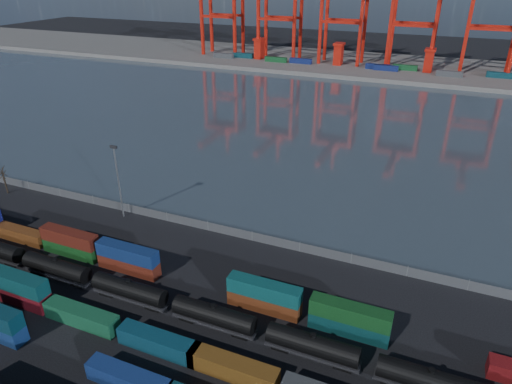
% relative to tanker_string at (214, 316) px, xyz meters
% --- Properties ---
extents(ground, '(700.00, 700.00, 0.00)m').
position_rel_tanker_string_xyz_m(ground, '(-4.30, -3.47, -2.10)').
color(ground, black).
rests_on(ground, ground).
extents(harbor_water, '(700.00, 700.00, 0.00)m').
position_rel_tanker_string_xyz_m(harbor_water, '(-4.30, 101.53, -2.10)').
color(harbor_water, '#333F49').
rests_on(harbor_water, ground).
extents(far_quay, '(700.00, 70.00, 2.00)m').
position_rel_tanker_string_xyz_m(far_quay, '(-4.30, 206.53, -1.10)').
color(far_quay, '#514F4C').
rests_on(far_quay, ground).
extents(container_row_south, '(114.35, 2.50, 5.33)m').
position_rel_tanker_string_xyz_m(container_row_south, '(-11.45, -14.23, -0.24)').
color(container_row_south, '#46494C').
rests_on(container_row_south, ground).
extents(container_row_mid, '(141.66, 2.59, 5.53)m').
position_rel_tanker_string_xyz_m(container_row_mid, '(-10.44, -7.33, -0.26)').
color(container_row_mid, '#424547').
rests_on(container_row_mid, ground).
extents(container_row_north, '(129.39, 2.45, 5.22)m').
position_rel_tanker_string_xyz_m(container_row_north, '(-19.54, 6.65, 0.20)').
color(container_row_north, navy).
rests_on(container_row_north, ground).
extents(tanker_string, '(106.64, 2.93, 4.19)m').
position_rel_tanker_string_xyz_m(tanker_string, '(0.00, 0.00, 0.00)').
color(tanker_string, black).
rests_on(tanker_string, ground).
extents(waterfront_fence, '(160.12, 0.12, 2.20)m').
position_rel_tanker_string_xyz_m(waterfront_fence, '(-4.30, 24.53, -1.10)').
color(waterfront_fence, '#595B5E').
rests_on(waterfront_fence, ground).
extents(bare_tree, '(1.81, 1.78, 7.03)m').
position_rel_tanker_string_xyz_m(bare_tree, '(-67.38, 20.89, 1.33)').
color(bare_tree, black).
rests_on(bare_tree, ground).
extents(yard_light_mast, '(1.60, 0.40, 16.60)m').
position_rel_tanker_string_xyz_m(yard_light_mast, '(-34.30, 22.53, 7.19)').
color(yard_light_mast, slate).
rests_on(yard_light_mast, ground).
extents(quay_containers, '(172.58, 10.99, 2.60)m').
position_rel_tanker_string_xyz_m(quay_containers, '(-15.29, 191.99, 1.20)').
color(quay_containers, navy).
rests_on(quay_containers, far_quay).
extents(straddle_carriers, '(140.00, 7.00, 11.10)m').
position_rel_tanker_string_xyz_m(straddle_carriers, '(-6.80, 196.53, 5.72)').
color(straddle_carriers, red).
rests_on(straddle_carriers, far_quay).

